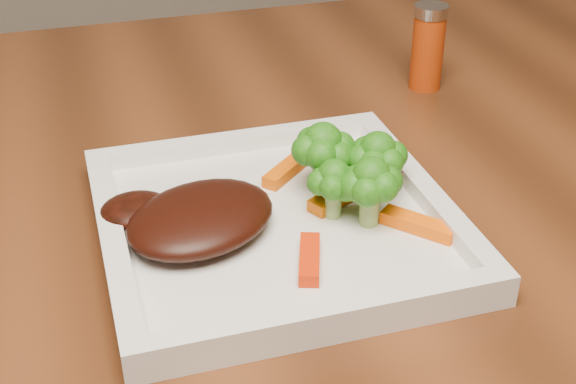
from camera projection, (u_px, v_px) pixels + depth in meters
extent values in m
cube|color=white|center=(276.00, 227.00, 0.63)|extent=(0.27, 0.27, 0.01)
ellipsoid|color=black|center=(201.00, 218.00, 0.61)|extent=(0.15, 0.14, 0.03)
cube|color=#FF5C04|center=(418.00, 224.00, 0.61)|extent=(0.05, 0.06, 0.01)
cube|color=red|center=(309.00, 259.00, 0.58)|extent=(0.03, 0.06, 0.01)
cube|color=red|center=(380.00, 172.00, 0.68)|extent=(0.05, 0.02, 0.01)
cube|color=#E95703|center=(285.00, 171.00, 0.69)|extent=(0.05, 0.05, 0.01)
cube|color=#CF5503|center=(341.00, 195.00, 0.65)|extent=(0.06, 0.04, 0.01)
cylinder|color=#A43009|center=(428.00, 47.00, 0.85)|extent=(0.04, 0.04, 0.09)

